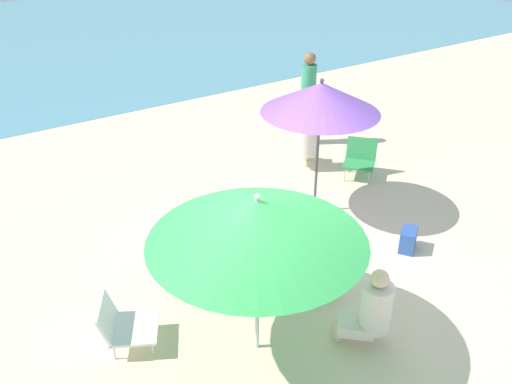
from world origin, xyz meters
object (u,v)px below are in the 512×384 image
Objects in this scene: beach_chair_b at (205,253)px; beach_bag at (408,240)px; umbrella_green at (257,221)px; person_b at (308,98)px; person_c at (371,309)px; person_d at (311,251)px; umbrella_purple at (321,98)px; beach_chair_a at (360,157)px; person_a at (307,141)px; beach_chair_d at (124,324)px.

beach_chair_b reaches higher than beach_bag.
umbrella_green is at bearing 9.20° from beach_chair_b.
person_b reaches higher than beach_chair_b.
person_c is 1.07m from person_d.
beach_bag is (-1.08, -3.47, -0.73)m from person_b.
person_c is at bearing -117.63° from umbrella_purple.
umbrella_purple is at bearing 118.14° from beach_chair_b.
person_d reaches higher than beach_chair_a.
umbrella_green is at bearing -172.46° from beach_bag.
beach_chair_a is 0.42× the size of person_b.
person_c is 1.88m from beach_bag.
beach_chair_a is 2.15m from beach_bag.
beach_bag is at bearing 7.54° from umbrella_green.
beach_chair_b is at bearing 160.18° from person_a.
umbrella_purple reaches higher than beach_chair_d.
person_d reaches higher than person_a.
beach_chair_a is 0.73× the size of person_d.
person_c is 0.94× the size of person_d.
beach_chair_b is 0.39× the size of person_b.
beach_chair_b reaches higher than beach_chair_a.
umbrella_purple is 2.15m from person_d.
umbrella_green reaches higher than person_b.
person_c reaches higher than beach_chair_b.
person_d is at bearing -177.55° from person_a.
beach_chair_d is at bearing -84.37° from person_b.
beach_bag is at bearing -43.99° from person_b.
person_d is at bearing -131.44° from umbrella_purple.
person_a is 1.11m from person_b.
person_a is (-0.52, 0.73, 0.16)m from beach_chair_a.
umbrella_green reaches higher than beach_bag.
umbrella_green reaches higher than person_a.
beach_chair_a is 1.07× the size of beach_chair_b.
person_b is (0.12, 1.55, 0.55)m from beach_chair_a.
person_b is at bearing -78.41° from person_c.
beach_chair_b is at bearing -136.94° from person_d.
person_d is at bearing 20.43° from beach_chair_d.
person_a is at bearing 56.35° from beach_chair_d.
beach_bag is at bearing 21.40° from beach_chair_d.
beach_bag is at bearing -148.77° from person_a.
beach_chair_d is 2.38× the size of beach_bag.
umbrella_purple is 2.61m from person_b.
umbrella_green is at bearing -7.31° from beach_chair_d.
beach_chair_d reaches higher than beach_bag.
beach_chair_a is at bearing 32.48° from umbrella_green.
beach_chair_b is (-3.40, -0.91, -0.01)m from beach_chair_a.
beach_chair_a is 0.77× the size of person_c.
person_c is (-2.04, -3.57, -0.05)m from person_a.
umbrella_green is 2.80× the size of beach_chair_d.
beach_chair_d is 3.73m from beach_bag.
beach_chair_a reaches higher than beach_bag.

